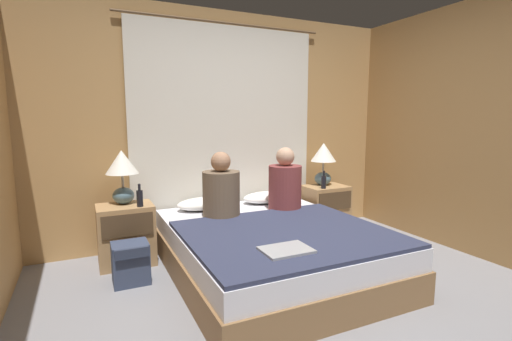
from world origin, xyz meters
TOP-DOWN VIEW (x-y plane):
  - ground_plane at (0.00, 0.00)m, footprint 16.00×16.00m
  - wall_back at (0.00, 1.89)m, footprint 4.15×0.06m
  - curtain_panel at (0.00, 1.83)m, footprint 2.28×0.02m
  - bed at (0.00, 0.76)m, footprint 1.66×2.04m
  - nightstand_left at (-1.13, 1.52)m, footprint 0.50×0.38m
  - nightstand_right at (1.13, 1.52)m, footprint 0.50×0.38m
  - lamp_left at (-1.13, 1.58)m, footprint 0.30×0.30m
  - lamp_right at (1.13, 1.58)m, footprint 0.30×0.30m
  - pillow_left at (-0.36, 1.57)m, footprint 0.53×0.32m
  - pillow_right at (0.36, 1.57)m, footprint 0.53×0.32m
  - blanket_on_bed at (0.00, 0.47)m, footprint 1.60×1.40m
  - person_left_in_bed at (-0.29, 1.21)m, footprint 0.35×0.35m
  - person_right_in_bed at (0.39, 1.21)m, footprint 0.34×0.34m
  - beer_bottle_on_left_stand at (-1.01, 1.40)m, footprint 0.06×0.06m
  - beer_bottle_on_right_stand at (1.01, 1.40)m, footprint 0.06×0.06m
  - laptop_on_bed at (-0.22, 0.10)m, footprint 0.34×0.25m
  - backpack_on_floor at (-1.14, 1.07)m, footprint 0.29×0.27m

SIDE VIEW (x-z plane):
  - ground_plane at x=0.00m, z-range 0.00..0.00m
  - backpack_on_floor at x=-1.14m, z-range 0.02..0.37m
  - bed at x=0.00m, z-range 0.00..0.43m
  - nightstand_left at x=-1.13m, z-range 0.00..0.57m
  - nightstand_right at x=1.13m, z-range 0.00..0.57m
  - blanket_on_bed at x=0.00m, z-range 0.43..0.46m
  - laptop_on_bed at x=-0.22m, z-range 0.46..0.48m
  - pillow_left at x=-0.36m, z-range 0.43..0.55m
  - pillow_right at x=0.36m, z-range 0.43..0.55m
  - beer_bottle_on_right_stand at x=1.01m, z-range 0.54..0.75m
  - beer_bottle_on_left_stand at x=-1.01m, z-range 0.54..0.75m
  - person_left_in_bed at x=-0.29m, z-range 0.37..1.00m
  - person_right_in_bed at x=0.39m, z-range 0.37..1.01m
  - lamp_left at x=-1.13m, z-range 0.63..1.14m
  - lamp_right at x=1.13m, z-range 0.63..1.14m
  - curtain_panel at x=0.00m, z-range 0.00..2.37m
  - wall_back at x=0.00m, z-range 0.00..2.50m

